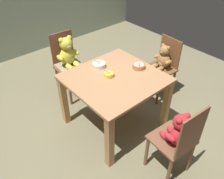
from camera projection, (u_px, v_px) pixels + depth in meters
ground_plane at (114, 124)px, 3.08m from camera, size 5.20×5.20×0.04m
dining_table at (115, 87)px, 2.71m from camera, size 1.01×0.97×0.73m
teddy_chair_far_center at (68, 58)px, 3.23m from camera, size 0.38×0.43×0.93m
teddy_chair_near_front at (178, 135)px, 2.17m from camera, size 0.40×0.40×0.92m
teddy_chair_near_right at (163, 62)px, 3.25m from camera, size 0.39×0.40×0.87m
porridge_bowl_terracotta_near_right at (139, 66)px, 2.76m from camera, size 0.15×0.15×0.13m
porridge_bowl_white_far_center at (99, 65)px, 2.79m from camera, size 0.17×0.16×0.13m
porridge_bowl_yellow_center at (109, 75)px, 2.63m from camera, size 0.12×0.11×0.10m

